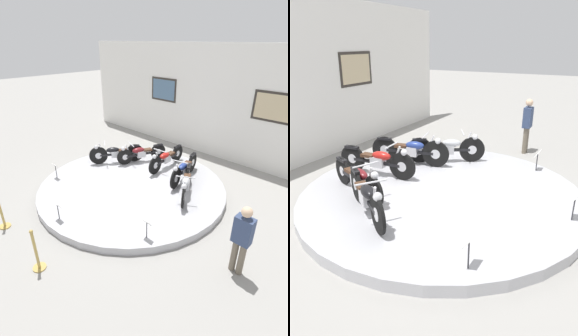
# 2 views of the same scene
# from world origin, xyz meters

# --- Properties ---
(ground_plane) EXTENTS (60.00, 60.00, 0.00)m
(ground_plane) POSITION_xyz_m (0.00, 0.00, 0.00)
(ground_plane) COLOR gray
(display_platform) EXTENTS (5.86, 5.86, 0.21)m
(display_platform) POSITION_xyz_m (0.00, 0.00, 0.10)
(display_platform) COLOR #ADADB2
(display_platform) RESTS_ON ground_plane
(back_wall) EXTENTS (14.00, 0.22, 4.30)m
(back_wall) POSITION_xyz_m (0.00, 4.32, 2.15)
(back_wall) COLOR white
(back_wall) RESTS_ON ground_plane
(motorcycle_black) EXTENTS (1.19, 1.70, 0.81)m
(motorcycle_black) POSITION_xyz_m (-1.61, 0.67, 0.61)
(motorcycle_black) COLOR black
(motorcycle_black) RESTS_ON display_platform
(motorcycle_maroon) EXTENTS (0.80, 1.83, 0.78)m
(motorcycle_maroon) POSITION_xyz_m (-1.00, 1.38, 0.58)
(motorcycle_maroon) COLOR black
(motorcycle_maroon) RESTS_ON display_platform
(motorcycle_red) EXTENTS (0.54, 2.00, 0.80)m
(motorcycle_red) POSITION_xyz_m (0.00, 1.66, 0.60)
(motorcycle_red) COLOR black
(motorcycle_red) RESTS_ON display_platform
(motorcycle_blue) EXTENTS (0.62, 1.99, 0.82)m
(motorcycle_blue) POSITION_xyz_m (0.99, 1.39, 0.61)
(motorcycle_blue) COLOR black
(motorcycle_blue) RESTS_ON display_platform
(motorcycle_silver) EXTENTS (1.07, 1.76, 0.80)m
(motorcycle_silver) POSITION_xyz_m (1.61, 0.67, 0.60)
(motorcycle_silver) COLOR black
(motorcycle_silver) RESTS_ON display_platform
(info_placard_front_left) EXTENTS (0.26, 0.11, 0.51)m
(info_placard_front_left) POSITION_xyz_m (-2.10, -1.49, 0.58)
(info_placard_front_left) COLOR #333338
(info_placard_front_left) RESTS_ON display_platform
(info_placard_front_centre) EXTENTS (0.26, 0.11, 0.51)m
(info_placard_front_centre) POSITION_xyz_m (0.00, -2.58, 0.58)
(info_placard_front_centre) COLOR #333338
(info_placard_front_centre) RESTS_ON display_platform
(info_placard_front_right) EXTENTS (0.26, 0.11, 0.51)m
(info_placard_front_right) POSITION_xyz_m (2.10, -1.49, 0.58)
(info_placard_front_right) COLOR #333338
(info_placard_front_right) RESTS_ON display_platform
(visitor_standing) EXTENTS (0.36, 0.22, 1.61)m
(visitor_standing) POSITION_xyz_m (3.98, -0.76, 0.91)
(visitor_standing) COLOR #6B6051
(visitor_standing) RESTS_ON ground_plane
(stanchion_post_left_of_entry) EXTENTS (0.28, 0.28, 1.02)m
(stanchion_post_left_of_entry) POSITION_xyz_m (-0.98, -3.62, 0.34)
(stanchion_post_left_of_entry) COLOR tan
(stanchion_post_left_of_entry) RESTS_ON ground_plane
(stanchion_post_right_of_entry) EXTENTS (0.28, 0.28, 1.02)m
(stanchion_post_right_of_entry) POSITION_xyz_m (0.98, -3.62, 0.34)
(stanchion_post_right_of_entry) COLOR tan
(stanchion_post_right_of_entry) RESTS_ON ground_plane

